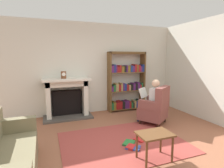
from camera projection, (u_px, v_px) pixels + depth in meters
name	position (u px, v px, depth m)	size (l,w,h in m)	color
ground	(130.00, 150.00, 3.27)	(14.00, 14.00, 0.00)	#92573D
back_wall	(94.00, 68.00, 5.43)	(5.60, 0.10, 2.70)	silver
side_wall_right	(194.00, 69.00, 5.14)	(0.10, 5.20, 2.70)	silver
area_rug	(123.00, 142.00, 3.54)	(2.40, 1.80, 0.01)	#993C36
fireplace	(67.00, 97.00, 5.02)	(1.32, 0.64, 1.11)	#4C4742
mantel_clock	(64.00, 75.00, 4.81)	(0.14, 0.14, 0.20)	brown
bookshelf	(126.00, 83.00, 5.65)	(1.20, 0.32, 1.86)	brown
armchair_reading	(155.00, 107.00, 4.51)	(0.88, 0.88, 0.97)	#331E14
seated_reader	(151.00, 99.00, 4.55)	(0.56, 0.59, 1.14)	silver
sofa_floral	(2.00, 160.00, 2.36)	(0.75, 1.71, 0.85)	#787051
side_table	(155.00, 137.00, 2.88)	(0.56, 0.39, 0.47)	brown
scattered_books	(134.00, 143.00, 3.45)	(0.65, 0.58, 0.04)	#334CA5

